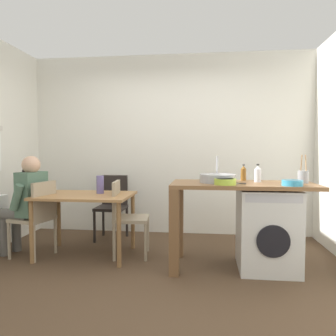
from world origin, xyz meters
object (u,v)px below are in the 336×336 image
object	(u,v)px
dining_table	(85,202)
washing_machine	(267,229)
mixing_bowl	(225,181)
chair_spare_by_wall	(113,203)
vase	(100,184)
bottle_squat_brown	(258,174)
chair_opposite	(125,214)
colander	(292,183)
chair_person_seat	(37,214)
bottle_tall_green	(243,173)
seated_person	(26,200)
utensil_crock	(303,176)

from	to	relation	value
dining_table	washing_machine	size ratio (longest dim) A/B	1.28
mixing_bowl	washing_machine	bearing A→B (deg)	23.41
chair_spare_by_wall	washing_machine	xyz separation A→B (m)	(1.98, -0.97, -0.08)
chair_spare_by_wall	vase	size ratio (longest dim) A/B	4.12
mixing_bowl	bottle_squat_brown	bearing A→B (deg)	38.99
dining_table	chair_opposite	size ratio (longest dim) A/B	1.22
colander	chair_person_seat	bearing A→B (deg)	173.92
bottle_tall_green	vase	world-z (taller)	bottle_tall_green
chair_person_seat	colander	size ratio (longest dim) A/B	4.50
vase	mixing_bowl	bearing A→B (deg)	-18.63
dining_table	vase	size ratio (longest dim) A/B	5.04
seated_person	washing_machine	bearing A→B (deg)	-80.00
bottle_squat_brown	dining_table	bearing A→B (deg)	177.12
seated_person	bottle_squat_brown	xyz separation A→B (m)	(2.69, -0.02, 0.34)
seated_person	vase	distance (m)	0.89
chair_spare_by_wall	washing_machine	distance (m)	2.20
chair_spare_by_wall	seated_person	distance (m)	1.19
utensil_crock	vase	xyz separation A→B (m)	(-2.29, 0.25, -0.14)
chair_person_seat	seated_person	distance (m)	0.23
bottle_squat_brown	colander	size ratio (longest dim) A/B	0.99
chair_spare_by_wall	bottle_squat_brown	xyz separation A→B (m)	(1.88, -0.87, 0.50)
bottle_tall_green	vase	size ratio (longest dim) A/B	0.84
seated_person	colander	bearing A→B (deg)	-84.02
washing_machine	utensil_crock	world-z (taller)	utensil_crock
dining_table	bottle_tall_green	world-z (taller)	bottle_tall_green
chair_person_seat	bottle_squat_brown	xyz separation A→B (m)	(2.53, 0.02, 0.50)
bottle_tall_green	vase	xyz separation A→B (m)	(-1.71, 0.02, -0.15)
vase	bottle_tall_green	bearing A→B (deg)	-0.52
chair_opposite	colander	world-z (taller)	colander
vase	chair_spare_by_wall	bearing A→B (deg)	94.13
colander	dining_table	bearing A→B (deg)	169.60
seated_person	utensil_crock	size ratio (longest dim) A/B	4.01
chair_opposite	chair_spare_by_wall	distance (m)	0.82
mixing_bowl	colander	distance (m)	0.64
washing_machine	mixing_bowl	distance (m)	0.72
chair_person_seat	mixing_bowl	bearing A→B (deg)	-84.95
chair_opposite	bottle_tall_green	world-z (taller)	bottle_tall_green
dining_table	washing_machine	bearing A→B (deg)	-5.44
dining_table	chair_spare_by_wall	distance (m)	0.79
chair_spare_by_wall	mixing_bowl	distance (m)	1.97
colander	seated_person	bearing A→B (deg)	173.58
utensil_crock	seated_person	bearing A→B (deg)	178.83
utensil_crock	chair_spare_by_wall	bearing A→B (deg)	158.56
dining_table	washing_machine	world-z (taller)	washing_machine
chair_person_seat	chair_opposite	bearing A→B (deg)	-68.85
washing_machine	colander	xyz separation A→B (m)	(0.19, -0.22, 0.52)
dining_table	seated_person	xyz separation A→B (m)	(-0.70, -0.08, 0.03)
mixing_bowl	vase	world-z (taller)	mixing_bowl
chair_opposite	mixing_bowl	bearing A→B (deg)	62.54
mixing_bowl	utensil_crock	world-z (taller)	utensil_crock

